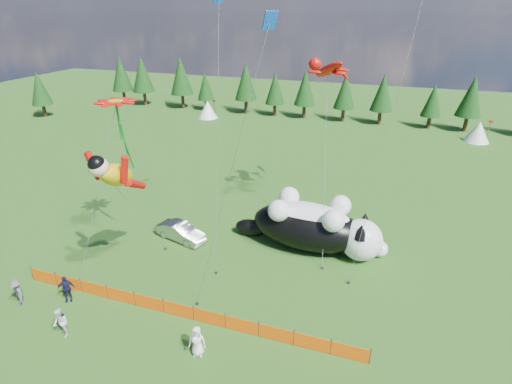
# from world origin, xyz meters

# --- Properties ---
(ground) EXTENTS (160.00, 160.00, 0.00)m
(ground) POSITION_xyz_m (0.00, 0.00, 0.00)
(ground) COLOR #0F3A0A
(ground) RESTS_ON ground
(safety_fence) EXTENTS (22.06, 0.06, 1.10)m
(safety_fence) POSITION_xyz_m (0.00, -3.00, 0.50)
(safety_fence) COLOR #262626
(safety_fence) RESTS_ON ground
(tree_line) EXTENTS (90.00, 4.00, 8.00)m
(tree_line) POSITION_xyz_m (0.00, 45.00, 4.00)
(tree_line) COLOR black
(tree_line) RESTS_ON ground
(festival_tents) EXTENTS (50.00, 3.20, 2.80)m
(festival_tents) POSITION_xyz_m (11.00, 40.00, 1.40)
(festival_tents) COLOR white
(festival_tents) RESTS_ON ground
(cat_large) EXTENTS (11.43, 4.52, 4.13)m
(cat_large) POSITION_xyz_m (6.08, 6.89, 1.96)
(cat_large) COLOR black
(cat_large) RESTS_ON ground
(cat_small) EXTENTS (4.54, 1.79, 1.64)m
(cat_small) POSITION_xyz_m (9.54, 7.29, 0.78)
(cat_small) COLOR black
(cat_small) RESTS_ON ground
(car) EXTENTS (4.37, 2.44, 1.36)m
(car) POSITION_xyz_m (-4.01, 4.78, 0.68)
(car) COLOR #AEAEB3
(car) RESTS_ON ground
(spectator_a) EXTENTS (0.69, 0.51, 1.73)m
(spectator_a) POSITION_xyz_m (-9.96, -5.05, 0.87)
(spectator_a) COLOR #525256
(spectator_a) RESTS_ON ground
(spectator_b) EXTENTS (1.03, 0.87, 1.84)m
(spectator_b) POSITION_xyz_m (-5.38, -6.44, 0.92)
(spectator_b) COLOR white
(spectator_b) RESTS_ON ground
(spectator_c) EXTENTS (1.20, 1.04, 1.83)m
(spectator_c) POSITION_xyz_m (-7.25, -3.95, 0.92)
(spectator_c) COLOR #16183D
(spectator_c) RESTS_ON ground
(spectator_d) EXTENTS (1.32, 1.01, 1.82)m
(spectator_d) POSITION_xyz_m (-9.76, -5.25, 0.91)
(spectator_d) COLOR #525256
(spectator_d) RESTS_ON ground
(spectator_e) EXTENTS (1.03, 0.82, 1.85)m
(spectator_e) POSITION_xyz_m (2.35, -5.23, 0.92)
(spectator_e) COLOR white
(spectator_e) RESTS_ON ground
(superhero_kite) EXTENTS (4.95, 6.83, 10.25)m
(superhero_kite) POSITION_xyz_m (-4.45, -1.08, 7.78)
(superhero_kite) COLOR gold
(superhero_kite) RESTS_ON ground
(gecko_kite) EXTENTS (5.88, 11.44, 14.74)m
(gecko_kite) POSITION_xyz_m (5.47, 12.42, 12.41)
(gecko_kite) COLOR red
(gecko_kite) RESTS_ON ground
(flower_kite) EXTENTS (3.06, 5.84, 12.15)m
(flower_kite) POSITION_xyz_m (-6.03, 1.84, 11.20)
(flower_kite) COLOR red
(flower_kite) RESTS_ON ground
(diamond_kite_a) EXTENTS (1.24, 4.50, 18.19)m
(diamond_kite_a) POSITION_xyz_m (-0.31, 5.29, 16.55)
(diamond_kite_a) COLOR blue
(diamond_kite_a) RESTS_ON ground
(diamond_kite_c) EXTENTS (5.24, 1.35, 17.22)m
(diamond_kite_c) POSITION_xyz_m (5.05, -2.52, 15.45)
(diamond_kite_c) COLOR blue
(diamond_kite_c) RESTS_ON ground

